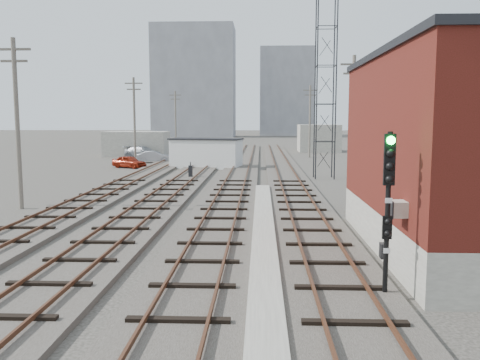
# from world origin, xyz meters

# --- Properties ---
(ground) EXTENTS (320.00, 320.00, 0.00)m
(ground) POSITION_xyz_m (0.00, 60.00, 0.00)
(ground) COLOR #282621
(ground) RESTS_ON ground
(track_right) EXTENTS (3.20, 90.00, 0.39)m
(track_right) POSITION_xyz_m (2.50, 39.00, 0.11)
(track_right) COLOR #332D28
(track_right) RESTS_ON ground
(track_mid_right) EXTENTS (3.20, 90.00, 0.39)m
(track_mid_right) POSITION_xyz_m (-1.50, 39.00, 0.11)
(track_mid_right) COLOR #332D28
(track_mid_right) RESTS_ON ground
(track_mid_left) EXTENTS (3.20, 90.00, 0.39)m
(track_mid_left) POSITION_xyz_m (-5.50, 39.00, 0.11)
(track_mid_left) COLOR #332D28
(track_mid_left) RESTS_ON ground
(track_left) EXTENTS (3.20, 90.00, 0.39)m
(track_left) POSITION_xyz_m (-9.50, 39.00, 0.11)
(track_left) COLOR #332D28
(track_left) RESTS_ON ground
(platform_curb) EXTENTS (0.90, 28.00, 0.26)m
(platform_curb) POSITION_xyz_m (0.50, 14.00, 0.13)
(platform_curb) COLOR gray
(platform_curb) RESTS_ON ground
(brick_building) EXTENTS (6.54, 12.20, 7.22)m
(brick_building) POSITION_xyz_m (7.50, 12.00, 3.63)
(brick_building) COLOR gray
(brick_building) RESTS_ON ground
(lattice_tower) EXTENTS (1.60, 1.60, 15.00)m
(lattice_tower) POSITION_xyz_m (5.50, 35.00, 7.50)
(lattice_tower) COLOR black
(lattice_tower) RESTS_ON ground
(utility_pole_left_a) EXTENTS (1.80, 0.24, 9.00)m
(utility_pole_left_a) POSITION_xyz_m (-12.50, 20.00, 4.80)
(utility_pole_left_a) COLOR #595147
(utility_pole_left_a) RESTS_ON ground
(utility_pole_left_b) EXTENTS (1.80, 0.24, 9.00)m
(utility_pole_left_b) POSITION_xyz_m (-12.50, 45.00, 4.80)
(utility_pole_left_b) COLOR #595147
(utility_pole_left_b) RESTS_ON ground
(utility_pole_left_c) EXTENTS (1.80, 0.24, 9.00)m
(utility_pole_left_c) POSITION_xyz_m (-12.50, 70.00, 4.80)
(utility_pole_left_c) COLOR #595147
(utility_pole_left_c) RESTS_ON ground
(utility_pole_right_a) EXTENTS (1.80, 0.24, 9.00)m
(utility_pole_right_a) POSITION_xyz_m (6.50, 28.00, 4.80)
(utility_pole_right_a) COLOR #595147
(utility_pole_right_a) RESTS_ON ground
(utility_pole_right_b) EXTENTS (1.80, 0.24, 9.00)m
(utility_pole_right_b) POSITION_xyz_m (6.50, 58.00, 4.80)
(utility_pole_right_b) COLOR #595147
(utility_pole_right_b) RESTS_ON ground
(apartment_left) EXTENTS (22.00, 14.00, 30.00)m
(apartment_left) POSITION_xyz_m (-18.00, 135.00, 15.00)
(apartment_left) COLOR gray
(apartment_left) RESTS_ON ground
(apartment_right) EXTENTS (16.00, 12.00, 26.00)m
(apartment_right) POSITION_xyz_m (8.00, 150.00, 13.00)
(apartment_right) COLOR gray
(apartment_right) RESTS_ON ground
(shed_left) EXTENTS (8.00, 5.00, 3.20)m
(shed_left) POSITION_xyz_m (-16.00, 60.00, 1.60)
(shed_left) COLOR gray
(shed_left) RESTS_ON ground
(shed_right) EXTENTS (6.00, 6.00, 4.00)m
(shed_right) POSITION_xyz_m (9.00, 70.00, 2.00)
(shed_right) COLOR gray
(shed_right) RESTS_ON ground
(signal_mast) EXTENTS (0.40, 0.42, 4.47)m
(signal_mast) POSITION_xyz_m (3.70, 6.81, 2.69)
(signal_mast) COLOR gray
(signal_mast) RESTS_ON ground
(switch_stand) EXTENTS (0.32, 0.32, 1.29)m
(switch_stand) POSITION_xyz_m (-5.30, 34.04, 0.61)
(switch_stand) COLOR black
(switch_stand) RESTS_ON ground
(site_trailer) EXTENTS (7.46, 4.46, 2.93)m
(site_trailer) POSITION_xyz_m (-5.04, 43.49, 1.48)
(site_trailer) COLOR silver
(site_trailer) RESTS_ON ground
(car_red) EXTENTS (3.87, 2.93, 1.23)m
(car_red) POSITION_xyz_m (-12.66, 43.13, 0.61)
(car_red) COLOR maroon
(car_red) RESTS_ON ground
(car_silver) EXTENTS (4.06, 2.14, 1.27)m
(car_silver) POSITION_xyz_m (-11.54, 49.50, 0.64)
(car_silver) COLOR #95969C
(car_silver) RESTS_ON ground
(car_grey) EXTENTS (5.44, 3.99, 1.46)m
(car_grey) POSITION_xyz_m (-14.35, 56.23, 0.73)
(car_grey) COLOR gray
(car_grey) RESTS_ON ground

